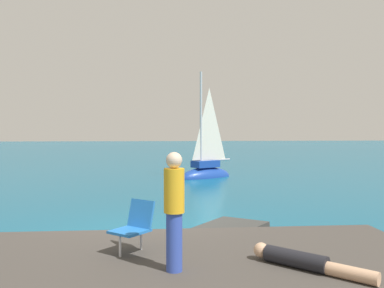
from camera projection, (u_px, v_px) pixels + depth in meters
The scene contains 8 objects.
ground_plane at pixel (146, 232), 9.68m from camera, with size 160.00×160.00×0.00m, color #0F5675.
shore_ledge at pixel (176, 279), 5.91m from camera, with size 7.96×4.03×0.50m, color #423D38.
boulder_seaward at pixel (58, 257), 7.76m from camera, with size 1.15×0.92×0.63m, color #3A3930.
boulder_inland at pixel (225, 247), 8.39m from camera, with size 1.53×1.23×0.84m, color #3A3B38.
sailboat_near at pixel (206, 171), 20.75m from camera, with size 3.19×2.49×5.87m.
person_sunbather at pixel (304, 261), 5.59m from camera, with size 1.33×1.35×0.25m.
person_standing at pixel (174, 208), 5.51m from camera, with size 0.28×0.28×1.62m.
beach_chair at pixel (135, 224), 6.41m from camera, with size 0.75×0.76×0.80m.
Camera 1 is at (0.17, -9.66, 2.42)m, focal length 38.16 mm.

